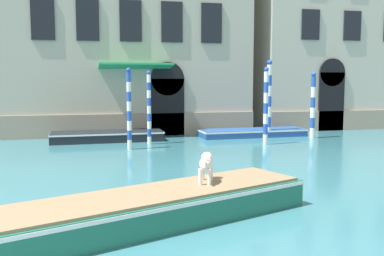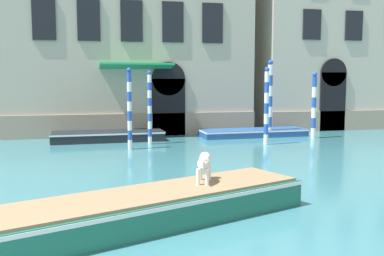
{
  "view_description": "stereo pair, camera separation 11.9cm",
  "coord_description": "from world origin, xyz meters",
  "px_view_note": "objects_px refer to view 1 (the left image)",
  "views": [
    {
      "loc": [
        0.99,
        -3.95,
        3.1
      ],
      "look_at": [
        4.84,
        12.66,
        1.2
      ],
      "focal_mm": 42.0,
      "sensor_mm": 36.0,
      "label": 1
    },
    {
      "loc": [
        1.11,
        -3.97,
        3.1
      ],
      "look_at": [
        4.84,
        12.66,
        1.2
      ],
      "focal_mm": 42.0,
      "sensor_mm": 36.0,
      "label": 2
    }
  ],
  "objects_px": {
    "mooring_pole_0": "(313,105)",
    "mooring_pole_2": "(149,107)",
    "dog_on_deck": "(206,163)",
    "mooring_pole_4": "(129,109)",
    "boat_moored_far": "(252,132)",
    "mooring_pole_5": "(266,106)",
    "boat_foreground": "(149,208)",
    "boat_moored_near_palazzo": "(107,136)",
    "mooring_pole_1": "(269,99)"
  },
  "relations": [
    {
      "from": "boat_foreground",
      "to": "mooring_pole_2",
      "type": "relative_size",
      "value": 2.25
    },
    {
      "from": "mooring_pole_5",
      "to": "dog_on_deck",
      "type": "bearing_deg",
      "value": -119.49
    },
    {
      "from": "dog_on_deck",
      "to": "mooring_pole_2",
      "type": "height_order",
      "value": "mooring_pole_2"
    },
    {
      "from": "boat_moored_near_palazzo",
      "to": "mooring_pole_2",
      "type": "height_order",
      "value": "mooring_pole_2"
    },
    {
      "from": "mooring_pole_2",
      "to": "mooring_pole_4",
      "type": "relative_size",
      "value": 0.97
    },
    {
      "from": "mooring_pole_4",
      "to": "boat_foreground",
      "type": "bearing_deg",
      "value": -92.86
    },
    {
      "from": "mooring_pole_4",
      "to": "boat_moored_far",
      "type": "bearing_deg",
      "value": 23.51
    },
    {
      "from": "dog_on_deck",
      "to": "mooring_pole_5",
      "type": "bearing_deg",
      "value": -9.98
    },
    {
      "from": "mooring_pole_0",
      "to": "mooring_pole_2",
      "type": "distance_m",
      "value": 8.52
    },
    {
      "from": "boat_moored_far",
      "to": "dog_on_deck",
      "type": "bearing_deg",
      "value": -117.37
    },
    {
      "from": "boat_moored_far",
      "to": "mooring_pole_2",
      "type": "distance_m",
      "value": 6.15
    },
    {
      "from": "dog_on_deck",
      "to": "boat_moored_near_palazzo",
      "type": "xyz_separation_m",
      "value": [
        -1.76,
        12.4,
        -0.87
      ]
    },
    {
      "from": "boat_moored_near_palazzo",
      "to": "boat_moored_far",
      "type": "distance_m",
      "value": 7.64
    },
    {
      "from": "boat_moored_far",
      "to": "mooring_pole_4",
      "type": "bearing_deg",
      "value": -158.64
    },
    {
      "from": "boat_moored_far",
      "to": "mooring_pole_1",
      "type": "relative_size",
      "value": 1.43
    },
    {
      "from": "mooring_pole_5",
      "to": "boat_moored_near_palazzo",
      "type": "bearing_deg",
      "value": 158.28
    },
    {
      "from": "mooring_pole_2",
      "to": "dog_on_deck",
      "type": "bearing_deg",
      "value": -90.67
    },
    {
      "from": "boat_foreground",
      "to": "mooring_pole_4",
      "type": "xyz_separation_m",
      "value": [
        0.51,
        10.23,
        1.42
      ]
    },
    {
      "from": "mooring_pole_5",
      "to": "boat_foreground",
      "type": "bearing_deg",
      "value": -123.66
    },
    {
      "from": "mooring_pole_0",
      "to": "mooring_pole_5",
      "type": "relative_size",
      "value": 0.94
    },
    {
      "from": "boat_foreground",
      "to": "boat_moored_near_palazzo",
      "type": "bearing_deg",
      "value": 69.84
    },
    {
      "from": "dog_on_deck",
      "to": "mooring_pole_5",
      "type": "height_order",
      "value": "mooring_pole_5"
    },
    {
      "from": "boat_moored_near_palazzo",
      "to": "mooring_pole_5",
      "type": "relative_size",
      "value": 1.52
    },
    {
      "from": "dog_on_deck",
      "to": "mooring_pole_2",
      "type": "relative_size",
      "value": 0.28
    },
    {
      "from": "boat_foreground",
      "to": "boat_moored_far",
      "type": "bearing_deg",
      "value": 39.42
    },
    {
      "from": "mooring_pole_2",
      "to": "mooring_pole_4",
      "type": "xyz_separation_m",
      "value": [
        -1.05,
        -1.38,
        0.05
      ]
    },
    {
      "from": "mooring_pole_0",
      "to": "dog_on_deck",
      "type": "bearing_deg",
      "value": -127.83
    },
    {
      "from": "mooring_pole_0",
      "to": "mooring_pole_1",
      "type": "distance_m",
      "value": 2.26
    },
    {
      "from": "dog_on_deck",
      "to": "boat_moored_far",
      "type": "bearing_deg",
      "value": -5.7
    },
    {
      "from": "boat_foreground",
      "to": "mooring_pole_4",
      "type": "relative_size",
      "value": 2.18
    },
    {
      "from": "dog_on_deck",
      "to": "boat_moored_near_palazzo",
      "type": "height_order",
      "value": "dog_on_deck"
    },
    {
      "from": "boat_moored_near_palazzo",
      "to": "mooring_pole_2",
      "type": "bearing_deg",
      "value": -40.03
    },
    {
      "from": "dog_on_deck",
      "to": "mooring_pole_5",
      "type": "distance_m",
      "value": 10.99
    },
    {
      "from": "dog_on_deck",
      "to": "mooring_pole_4",
      "type": "relative_size",
      "value": 0.27
    },
    {
      "from": "mooring_pole_2",
      "to": "mooring_pole_5",
      "type": "bearing_deg",
      "value": -14.39
    },
    {
      "from": "dog_on_deck",
      "to": "mooring_pole_0",
      "type": "distance_m",
      "value": 14.1
    },
    {
      "from": "mooring_pole_4",
      "to": "mooring_pole_5",
      "type": "xyz_separation_m",
      "value": [
        6.32,
        0.03,
        0.03
      ]
    },
    {
      "from": "boat_foreground",
      "to": "dog_on_deck",
      "type": "xyz_separation_m",
      "value": [
        1.43,
        0.72,
        0.76
      ]
    },
    {
      "from": "mooring_pole_0",
      "to": "mooring_pole_5",
      "type": "bearing_deg",
      "value": -154.0
    },
    {
      "from": "boat_foreground",
      "to": "boat_moored_near_palazzo",
      "type": "height_order",
      "value": "boat_foreground"
    },
    {
      "from": "mooring_pole_4",
      "to": "mooring_pole_5",
      "type": "height_order",
      "value": "mooring_pole_5"
    },
    {
      "from": "boat_moored_near_palazzo",
      "to": "mooring_pole_2",
      "type": "distance_m",
      "value": 2.83
    },
    {
      "from": "boat_foreground",
      "to": "boat_moored_near_palazzo",
      "type": "distance_m",
      "value": 13.12
    },
    {
      "from": "mooring_pole_0",
      "to": "mooring_pole_5",
      "type": "distance_m",
      "value": 3.61
    },
    {
      "from": "boat_moored_far",
      "to": "mooring_pole_1",
      "type": "bearing_deg",
      "value": -43.05
    },
    {
      "from": "boat_foreground",
      "to": "mooring_pole_2",
      "type": "height_order",
      "value": "mooring_pole_2"
    },
    {
      "from": "boat_moored_far",
      "to": "mooring_pole_4",
      "type": "xyz_separation_m",
      "value": [
        -6.79,
        -2.96,
        1.58
      ]
    },
    {
      "from": "mooring_pole_0",
      "to": "mooring_pole_2",
      "type": "bearing_deg",
      "value": -178.46
    },
    {
      "from": "boat_foreground",
      "to": "mooring_pole_0",
      "type": "bearing_deg",
      "value": 28.01
    },
    {
      "from": "boat_moored_near_palazzo",
      "to": "mooring_pole_5",
      "type": "height_order",
      "value": "mooring_pole_5"
    }
  ]
}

